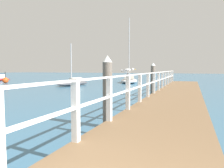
{
  "coord_description": "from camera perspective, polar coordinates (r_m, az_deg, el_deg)",
  "views": [
    {
      "loc": [
        0.78,
        -0.7,
        1.75
      ],
      "look_at": [
        -3.33,
        9.51,
        0.92
      ],
      "focal_mm": 32.21,
      "sensor_mm": 36.0,
      "label": 1
    }
  ],
  "objects": [
    {
      "name": "channel_buoy",
      "position": [
        27.91,
        -28.01,
        0.96
      ],
      "size": [
        0.7,
        0.7,
        1.4
      ],
      "color": "#E54C19",
      "rests_on": "ground_plane"
    },
    {
      "name": "dock_piling_far",
      "position": [
        12.97,
        11.53,
        1.27
      ],
      "size": [
        0.29,
        0.29,
        2.14
      ],
      "color": "#6B6056",
      "rests_on": "ground_plane"
    },
    {
      "name": "boat_0",
      "position": [
        21.42,
        -10.92,
        0.38
      ],
      "size": [
        2.31,
        4.22,
        4.35
      ],
      "rotation": [
        0.0,
        0.0,
        2.87
      ],
      "color": "#4C4C51",
      "rests_on": "ground_plane"
    },
    {
      "name": "seagull_foreground",
      "position": [
        6.5,
        4.53,
        3.83
      ],
      "size": [
        0.48,
        0.19,
        0.21
      ],
      "rotation": [
        0.0,
        0.0,
        4.67
      ],
      "color": "white",
      "rests_on": "pier_railing"
    },
    {
      "name": "pier_railing",
      "position": [
        11.94,
        12.48,
        1.18
      ],
      "size": [
        0.12,
        20.63,
        1.14
      ],
      "color": "white",
      "rests_on": "pier_deck"
    },
    {
      "name": "boat_4",
      "position": [
        25.64,
        4.85,
        1.18
      ],
      "size": [
        3.82,
        6.42,
        8.15
      ],
      "rotation": [
        0.0,
        0.0,
        0.31
      ],
      "color": "white",
      "rests_on": "ground_plane"
    },
    {
      "name": "pier_deck",
      "position": [
        11.88,
        18.01,
        -3.34
      ],
      "size": [
        2.51,
        22.11,
        0.42
      ],
      "primitive_type": "cube",
      "color": "brown",
      "rests_on": "ground_plane"
    },
    {
      "name": "dock_piling_near",
      "position": [
        5.95,
        -1.32,
        -2.15
      ],
      "size": [
        0.29,
        0.29,
        2.14
      ],
      "color": "#6B6056",
      "rests_on": "ground_plane"
    }
  ]
}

